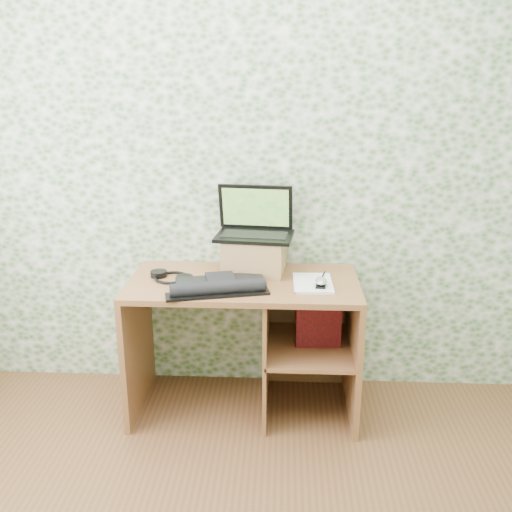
# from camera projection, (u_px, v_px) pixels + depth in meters

# --- Properties ---
(wall_back) EXTENTS (3.50, 0.00, 3.50)m
(wall_back) POSITION_uv_depth(u_px,v_px,m) (247.00, 166.00, 3.09)
(wall_back) COLOR silver
(wall_back) RESTS_ON ground
(desk) EXTENTS (1.20, 0.60, 0.75)m
(desk) POSITION_uv_depth(u_px,v_px,m) (259.00, 326.00, 3.07)
(desk) COLOR brown
(desk) RESTS_ON floor
(riser) EXTENTS (0.35, 0.30, 0.19)m
(riser) POSITION_uv_depth(u_px,v_px,m) (255.00, 255.00, 3.07)
(riser) COLOR #9B6E45
(riser) RESTS_ON desk
(laptop) EXTENTS (0.43, 0.33, 0.27)m
(laptop) POSITION_uv_depth(u_px,v_px,m) (255.00, 224.00, 3.07)
(laptop) COLOR black
(laptop) RESTS_ON riser
(keyboard) EXTENTS (0.51, 0.36, 0.07)m
(keyboard) POSITION_uv_depth(u_px,v_px,m) (219.00, 285.00, 2.83)
(keyboard) COLOR black
(keyboard) RESTS_ON desk
(headphones) EXTENTS (0.24, 0.24, 0.03)m
(headphones) POSITION_uv_depth(u_px,v_px,m) (172.00, 277.00, 2.99)
(headphones) COLOR black
(headphones) RESTS_ON desk
(notepad) EXTENTS (0.20, 0.28, 0.01)m
(notepad) POSITION_uv_depth(u_px,v_px,m) (313.00, 283.00, 2.91)
(notepad) COLOR silver
(notepad) RESTS_ON desk
(mouse) EXTENTS (0.07, 0.10, 0.03)m
(mouse) POSITION_uv_depth(u_px,v_px,m) (321.00, 283.00, 2.85)
(mouse) COLOR silver
(mouse) RESTS_ON notepad
(pen) EXTENTS (0.04, 0.13, 0.01)m
(pen) POSITION_uv_depth(u_px,v_px,m) (323.00, 276.00, 2.99)
(pen) COLOR black
(pen) RESTS_ON notepad
(red_box) EXTENTS (0.24, 0.09, 0.29)m
(red_box) POSITION_uv_depth(u_px,v_px,m) (318.00, 320.00, 3.02)
(red_box) COLOR maroon
(red_box) RESTS_ON desk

